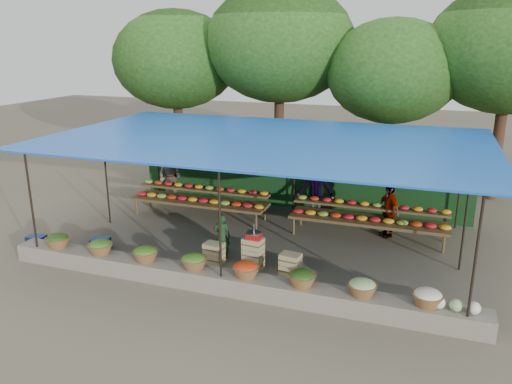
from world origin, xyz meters
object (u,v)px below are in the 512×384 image
(vendor_seated, at_px, (222,236))
(blue_crate_back, at_px, (101,243))
(crate_counter, at_px, (252,257))
(weighing_scale, at_px, (254,235))
(blue_crate_front, at_px, (37,241))

(vendor_seated, relative_size, blue_crate_back, 2.48)
(crate_counter, bearing_deg, weighing_scale, 0.00)
(vendor_seated, height_order, blue_crate_front, vendor_seated)
(weighing_scale, xyz_separation_m, blue_crate_front, (-5.84, -0.55, -0.72))
(crate_counter, distance_m, blue_crate_front, 5.82)
(weighing_scale, relative_size, blue_crate_back, 0.80)
(vendor_seated, relative_size, blue_crate_front, 2.53)
(crate_counter, bearing_deg, vendor_seated, 159.61)
(weighing_scale, height_order, blue_crate_back, weighing_scale)
(vendor_seated, height_order, blue_crate_back, vendor_seated)
(vendor_seated, distance_m, blue_crate_front, 4.99)
(weighing_scale, height_order, vendor_seated, same)
(crate_counter, bearing_deg, blue_crate_back, -177.68)
(blue_crate_front, bearing_deg, vendor_seated, 6.59)
(weighing_scale, distance_m, blue_crate_front, 5.91)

